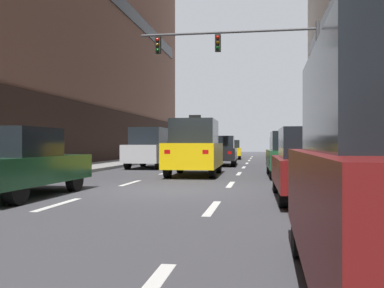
{
  "coord_description": "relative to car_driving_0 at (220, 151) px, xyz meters",
  "views": [
    {
      "loc": [
        2.54,
        -11.4,
        1.24
      ],
      "look_at": [
        -0.91,
        10.13,
        1.25
      ],
      "focal_mm": 40.82,
      "sensor_mm": 36.0,
      "label": 1
    }
  ],
  "objects": [
    {
      "name": "lane_stripe_l1_s4",
      "position": [
        -1.71,
        -11.81,
        -0.84
      ],
      "size": [
        0.16,
        2.0,
        0.01
      ],
      "primitive_type": "cube",
      "color": "silver",
      "rests_on": "ground"
    },
    {
      "name": "car_driving_4",
      "position": [
        -3.26,
        -15.76,
        -0.04
      ],
      "size": [
        1.9,
        4.38,
        1.63
      ],
      "color": "black",
      "rests_on": "ground"
    },
    {
      "name": "lane_stripe_l2_s3",
      "position": [
        1.47,
        -16.81,
        -0.84
      ],
      "size": [
        0.16,
        2.0,
        0.01
      ],
      "primitive_type": "cube",
      "color": "silver",
      "rests_on": "ground"
    },
    {
      "name": "lane_stripe_l2_s7",
      "position": [
        1.47,
        3.19,
        -0.84
      ],
      "size": [
        0.16,
        2.0,
        0.01
      ],
      "primitive_type": "cube",
      "color": "silver",
      "rests_on": "ground"
    },
    {
      "name": "car_parked_2",
      "position": [
        3.6,
        -8.2,
        0.0
      ],
      "size": [
        2.02,
        4.62,
        1.72
      ],
      "color": "black",
      "rests_on": "ground"
    },
    {
      "name": "lane_stripe_l2_s5",
      "position": [
        1.47,
        -6.81,
        -0.84
      ],
      "size": [
        0.16,
        2.0,
        0.01
      ],
      "primitive_type": "cube",
      "color": "silver",
      "rests_on": "ground"
    },
    {
      "name": "lane_stripe_l2_s8",
      "position": [
        1.47,
        8.19,
        -0.84
      ],
      "size": [
        0.16,
        2.0,
        0.01
      ],
      "primitive_type": "cube",
      "color": "silver",
      "rests_on": "ground"
    },
    {
      "name": "traffic_signal_0",
      "position": [
        2.13,
        -3.73,
        4.33
      ],
      "size": [
        8.78,
        0.35,
        6.98
      ],
      "color": "#4C4C51",
      "rests_on": "sidewalk_right"
    },
    {
      "name": "car_parked_1",
      "position": [
        3.6,
        -15.23,
        -0.05
      ],
      "size": [
        1.85,
        4.29,
        1.6
      ],
      "color": "black",
      "rests_on": "ground"
    },
    {
      "name": "lane_stripe_l1_s8",
      "position": [
        -1.71,
        8.19,
        -0.84
      ],
      "size": [
        0.16,
        2.0,
        0.01
      ],
      "primitive_type": "cube",
      "color": "silver",
      "rests_on": "ground"
    },
    {
      "name": "lane_stripe_l1_s7",
      "position": [
        -1.71,
        3.19,
        -0.84
      ],
      "size": [
        0.16,
        2.0,
        0.01
      ],
      "primitive_type": "cube",
      "color": "silver",
      "rests_on": "ground"
    },
    {
      "name": "taxi_driving_1",
      "position": [
        -0.17,
        11.03,
        -0.06
      ],
      "size": [
        1.94,
        4.29,
        1.75
      ],
      "color": "black",
      "rests_on": "ground"
    },
    {
      "name": "lane_stripe_l2_s10",
      "position": [
        1.47,
        18.19,
        -0.84
      ],
      "size": [
        0.16,
        2.0,
        0.01
      ],
      "primitive_type": "cube",
      "color": "silver",
      "rests_on": "ground"
    },
    {
      "name": "lane_stripe_l1_s9",
      "position": [
        -1.71,
        13.19,
        -0.84
      ],
      "size": [
        0.16,
        2.0,
        0.01
      ],
      "primitive_type": "cube",
      "color": "silver",
      "rests_on": "ground"
    },
    {
      "name": "lane_stripe_l1_s3",
      "position": [
        -1.71,
        -16.81,
        -0.84
      ],
      "size": [
        0.16,
        2.0,
        0.01
      ],
      "primitive_type": "cube",
      "color": "silver",
      "rests_on": "ground"
    },
    {
      "name": "lane_stripe_l2_s4",
      "position": [
        1.47,
        -11.81,
        -0.84
      ],
      "size": [
        0.16,
        2.0,
        0.01
      ],
      "primitive_type": "cube",
      "color": "silver",
      "rests_on": "ground"
    },
    {
      "name": "lane_stripe_l1_s6",
      "position": [
        -1.71,
        -1.81,
        -0.84
      ],
      "size": [
        0.16,
        2.0,
        0.01
      ],
      "primitive_type": "cube",
      "color": "silver",
      "rests_on": "ground"
    },
    {
      "name": "lane_stripe_l1_s5",
      "position": [
        -1.71,
        -6.81,
        -0.84
      ],
      "size": [
        0.16,
        2.0,
        0.01
      ],
      "primitive_type": "cube",
      "color": "silver",
      "rests_on": "ground"
    },
    {
      "name": "car_driving_3",
      "position": [
        -3.33,
        -3.13,
        0.2
      ],
      "size": [
        1.88,
        4.35,
        2.09
      ],
      "color": "black",
      "rests_on": "ground"
    },
    {
      "name": "car_parked_3",
      "position": [
        3.6,
        -3.12,
        -0.06
      ],
      "size": [
        1.86,
        4.27,
        1.59
      ],
      "color": "black",
      "rests_on": "ground"
    },
    {
      "name": "lane_stripe_l2_s6",
      "position": [
        1.47,
        -1.81,
        -0.84
      ],
      "size": [
        0.16,
        2.0,
        0.01
      ],
      "primitive_type": "cube",
      "color": "silver",
      "rests_on": "ground"
    },
    {
      "name": "lane_stripe_l1_s10",
      "position": [
        -1.71,
        18.19,
        -0.84
      ],
      "size": [
        0.16,
        2.0,
        0.01
      ],
      "primitive_type": "cube",
      "color": "silver",
      "rests_on": "ground"
    },
    {
      "name": "lane_stripe_l2_s9",
      "position": [
        1.47,
        13.19,
        -0.84
      ],
      "size": [
        0.16,
        2.0,
        0.01
      ],
      "primitive_type": "cube",
      "color": "silver",
      "rests_on": "ground"
    },
    {
      "name": "ground_plane",
      "position": [
        -0.12,
        -13.81,
        -0.84
      ],
      "size": [
        120.0,
        120.0,
        0.0
      ],
      "primitive_type": "plane",
      "color": "#424247"
    },
    {
      "name": "taxi_driving_2",
      "position": [
        -0.21,
        -8.1,
        0.26
      ],
      "size": [
        2.01,
        4.61,
        2.4
      ],
      "color": "black",
      "rests_on": "ground"
    },
    {
      "name": "car_driving_0",
      "position": [
        0.0,
        0.0,
        0.0
      ],
      "size": [
        2.06,
        4.62,
        1.71
      ],
      "color": "black",
      "rests_on": "ground"
    }
  ]
}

